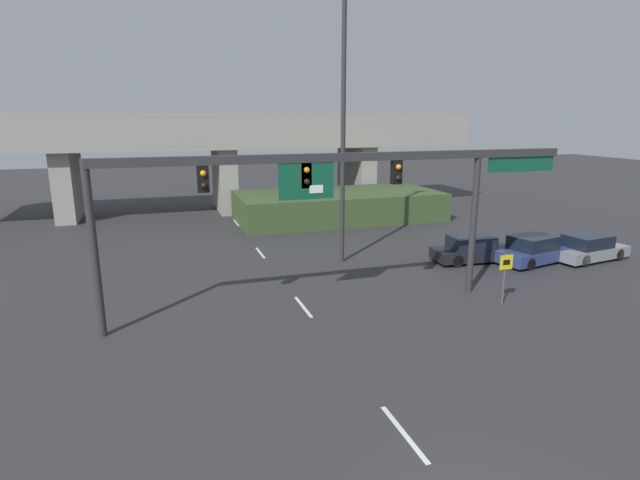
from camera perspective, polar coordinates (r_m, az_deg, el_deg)
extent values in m
cube|color=silver|center=(13.22, 9.55, -20.93)|extent=(0.14, 2.40, 0.01)
cube|color=silver|center=(20.54, -1.93, -7.63)|extent=(0.14, 2.40, 0.01)
cube|color=silver|center=(28.72, -6.84, -1.46)|extent=(0.14, 2.40, 0.01)
cube|color=silver|center=(37.21, -9.53, 1.95)|extent=(0.14, 2.40, 0.01)
cube|color=silver|center=(45.83, -11.22, 4.08)|extent=(0.14, 2.40, 0.01)
cylinder|color=#2D2D30|center=(18.58, -24.42, -1.15)|extent=(0.28, 0.28, 6.21)
cylinder|color=#2D2D30|center=(22.43, 17.12, 1.86)|extent=(0.28, 0.28, 6.21)
cube|color=#2D2D30|center=(19.37, 3.96, 9.45)|extent=(18.93, 0.32, 0.32)
cube|color=black|center=(18.10, -13.22, 6.81)|extent=(0.40, 0.28, 0.95)
sphere|color=orange|center=(17.90, -13.21, 7.42)|extent=(0.22, 0.22, 0.22)
sphere|color=black|center=(17.95, -13.13, 6.07)|extent=(0.22, 0.22, 0.22)
cube|color=black|center=(18.79, -1.66, 7.40)|extent=(0.40, 0.28, 0.95)
sphere|color=orange|center=(18.60, -1.51, 8.00)|extent=(0.22, 0.22, 0.22)
sphere|color=black|center=(18.65, -1.50, 6.70)|extent=(0.22, 0.22, 0.22)
cube|color=black|center=(20.16, 8.72, 7.69)|extent=(0.40, 0.28, 0.95)
sphere|color=orange|center=(19.99, 8.97, 8.24)|extent=(0.22, 0.22, 0.22)
sphere|color=black|center=(20.03, 8.93, 7.02)|extent=(0.22, 0.22, 0.22)
cube|color=#0F4C33|center=(18.71, -1.57, 6.74)|extent=(2.13, 0.08, 1.37)
cube|color=white|center=(18.81, -0.42, 5.84)|extent=(0.53, 0.03, 0.30)
cube|color=#0F4C33|center=(23.35, 22.01, 8.04)|extent=(3.31, 0.07, 0.64)
cylinder|color=#4C4C4C|center=(21.78, 20.29, -4.23)|extent=(0.08, 0.08, 2.17)
cube|color=yellow|center=(21.54, 20.52, -2.40)|extent=(0.60, 0.03, 0.60)
cube|color=black|center=(21.53, 20.55, -2.41)|extent=(0.33, 0.01, 0.21)
cylinder|color=#2D2D30|center=(25.78, 2.67, 13.41)|extent=(0.24, 0.24, 14.68)
cube|color=gray|center=(42.21, -11.08, 11.54)|extent=(41.58, 7.49, 1.78)
cube|color=gray|center=(38.67, -10.49, 13.38)|extent=(41.58, 0.40, 0.90)
cube|color=gray|center=(42.64, -26.83, 5.66)|extent=(1.40, 5.99, 5.16)
cube|color=gray|center=(42.47, -10.86, 6.86)|extent=(1.40, 5.99, 5.16)
cube|color=gray|center=(45.46, 4.14, 7.51)|extent=(1.40, 5.99, 5.16)
cube|color=#384C28|center=(37.92, 2.13, 3.94)|extent=(15.16, 7.09, 2.07)
cube|color=black|center=(27.96, 17.11, -1.46)|extent=(4.45, 2.09, 0.57)
cube|color=black|center=(27.72, 16.89, -0.24)|extent=(2.37, 1.75, 0.68)
cylinder|color=black|center=(29.31, 18.60, -1.14)|extent=(0.66, 0.27, 0.64)
cylinder|color=black|center=(28.07, 20.24, -1.92)|extent=(0.66, 0.27, 0.64)
cylinder|color=black|center=(28.00, 13.93, -1.50)|extent=(0.66, 0.27, 0.64)
cylinder|color=black|center=(26.70, 15.42, -2.34)|extent=(0.66, 0.27, 0.64)
cube|color=navy|center=(28.84, 23.27, -1.49)|extent=(4.64, 2.68, 0.61)
cube|color=black|center=(28.55, 23.18, -0.25)|extent=(2.55, 2.08, 0.71)
cylinder|color=black|center=(30.40, 23.59, -1.07)|extent=(0.67, 0.34, 0.64)
cylinder|color=black|center=(29.49, 26.09, -1.75)|extent=(0.67, 0.34, 0.64)
cylinder|color=black|center=(28.33, 20.27, -1.78)|extent=(0.67, 0.34, 0.64)
cylinder|color=black|center=(27.36, 22.85, -2.55)|extent=(0.67, 0.34, 0.64)
cube|color=gray|center=(30.72, 28.31, -1.19)|extent=(4.62, 2.46, 0.57)
cube|color=black|center=(30.44, 28.25, -0.10)|extent=(2.50, 1.98, 0.67)
cylinder|color=black|center=(32.29, 28.54, -0.78)|extent=(0.66, 0.31, 0.64)
cylinder|color=black|center=(31.41, 30.95, -1.44)|extent=(0.66, 0.31, 0.64)
cylinder|color=black|center=(30.15, 25.51, -1.38)|extent=(0.66, 0.31, 0.64)
cylinder|color=black|center=(29.20, 28.00, -2.11)|extent=(0.66, 0.31, 0.64)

